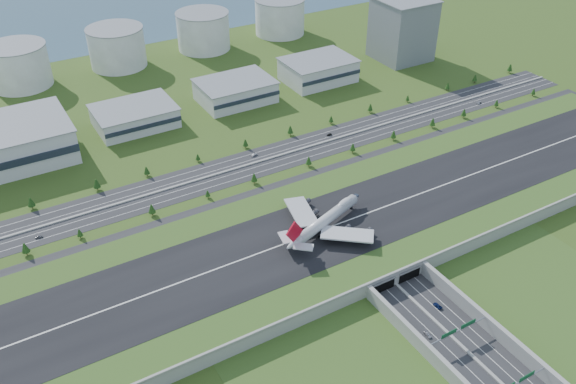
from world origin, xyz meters
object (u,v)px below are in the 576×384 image
fuel_tank_a (19,66)px  car_4 (39,237)px  car_2 (438,306)px  car_5 (329,135)px  car_0 (428,335)px  office_tower (402,29)px  car_7 (254,155)px  car_6 (479,102)px  boeing_747 (325,220)px

fuel_tank_a → car_4: bearing=-98.4°
car_2 → car_5: size_ratio=1.29×
car_0 → car_2: car_0 is taller
office_tower → car_0: office_tower is taller
fuel_tank_a → office_tower: bearing=-19.8°
fuel_tank_a → car_2: 404.51m
car_2 → car_7: car_7 is taller
fuel_tank_a → car_6: size_ratio=9.73×
car_5 → car_4: bearing=-87.7°
office_tower → car_7: 224.18m
car_4 → car_7: (150.14, 19.22, 0.04)m
car_0 → car_7: 189.90m
office_tower → car_5: 171.41m
car_2 → boeing_747: bearing=-77.4°
car_4 → fuel_tank_a: bearing=4.6°
fuel_tank_a → car_7: size_ratio=9.45×
car_2 → car_4: size_ratio=1.22×
fuel_tank_a → car_4: size_ratio=11.74×
office_tower → car_7: bearing=-155.9°
car_6 → car_0: bearing=107.0°
car_6 → boeing_747: bearing=89.3°
car_7 → car_4: bearing=-99.5°
car_6 → car_7: car_7 is taller
office_tower → car_4: (-353.36, -110.07, -26.65)m
car_4 → car_5: car_4 is taller
car_4 → car_5: (211.99, 16.88, -0.06)m
office_tower → car_4: size_ratio=12.92×
office_tower → boeing_747: office_tower is taller
car_5 → car_6: size_ratio=0.79×
office_tower → fuel_tank_a: office_tower is taller
boeing_747 → car_2: size_ratio=12.37×
car_7 → car_6: bearing=67.7°
car_5 → car_7: (-61.84, 2.34, 0.10)m
fuel_tank_a → car_5: size_ratio=12.38×
office_tower → car_0: 351.08m
office_tower → boeing_747: bearing=-137.4°
car_2 → car_0: bearing=33.6°
fuel_tank_a → car_4: fuel_tank_a is taller
car_0 → car_2: (17.02, 12.21, -0.05)m
office_tower → boeing_747: size_ratio=0.85×
car_5 → car_6: (135.30, -16.55, 0.05)m
car_5 → car_6: car_6 is taller
fuel_tank_a → car_0: fuel_tank_a is taller
boeing_747 → car_4: (-141.72, 84.34, -13.05)m
office_tower → car_2: 331.24m
car_4 → car_5: bearing=-72.4°
car_0 → car_4: 223.31m
car_0 → car_7: (6.03, 189.80, -0.00)m
boeing_747 → fuel_tank_a: bearing=89.9°
car_0 → fuel_tank_a: bearing=108.8°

